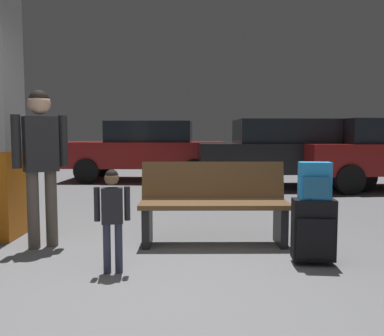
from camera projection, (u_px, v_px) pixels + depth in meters
The scene contains 8 objects.
ground_plane at pixel (178, 207), 6.96m from camera, with size 18.00×18.00×0.10m, color slate.
bench at pixel (214, 203), 4.48m from camera, with size 1.60×0.54×0.89m.
suitcase at pixel (314, 230), 3.76m from camera, with size 0.40×0.26×0.60m.
backpack_bright at pixel (315, 181), 3.72m from camera, with size 0.29×0.21×0.34m.
child at pixel (112, 210), 3.50m from camera, with size 0.30×0.18×0.90m.
adult at pixel (41, 151), 4.27m from camera, with size 0.49×0.35×1.65m.
parked_car_near at pixel (288, 151), 9.22m from camera, with size 4.16×1.91×1.51m.
parked_car_far at pixel (147, 149), 10.58m from camera, with size 4.16×1.91×1.51m.
Camera 1 is at (0.25, -2.88, 1.20)m, focal length 38.36 mm.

